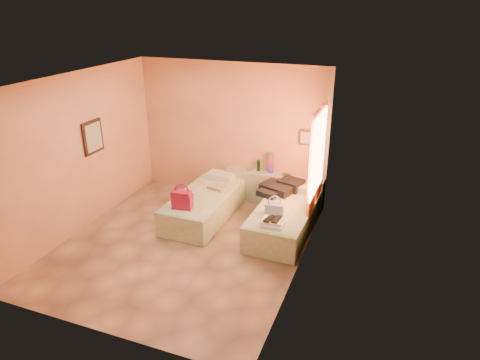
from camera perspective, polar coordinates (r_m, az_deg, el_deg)
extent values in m
plane|color=tan|center=(7.53, -7.48, -8.49)|extent=(4.50, 4.50, 0.00)
cube|color=#EAB07C|center=(8.83, -1.13, 6.52)|extent=(4.00, 0.02, 2.80)
cube|color=#EAB07C|center=(8.02, -20.78, 3.25)|extent=(0.02, 4.50, 2.80)
cube|color=#EAB07C|center=(6.25, 8.29, -0.92)|extent=(0.02, 4.50, 2.80)
cube|color=silver|center=(6.52, -8.77, 12.97)|extent=(4.00, 4.50, 0.02)
cube|color=beige|center=(7.36, 10.39, 3.53)|extent=(0.02, 1.10, 1.40)
cube|color=#FF6B3C|center=(7.35, 9.67, 0.63)|extent=(0.05, 0.55, 2.20)
cube|color=#FF6B3C|center=(7.90, 10.56, 2.18)|extent=(0.05, 0.45, 2.20)
cube|color=black|center=(8.22, -19.04, 5.45)|extent=(0.04, 0.50, 0.60)
cube|color=gold|center=(8.36, 8.76, 5.65)|extent=(0.25, 0.04, 0.30)
cube|color=#9BA386|center=(8.77, 4.48, -1.16)|extent=(2.05, 0.30, 0.65)
cube|color=beige|center=(8.24, -4.73, -3.41)|extent=(0.94, 2.02, 0.50)
cube|color=beige|center=(7.77, 5.97, -5.20)|extent=(0.94, 2.02, 0.50)
cylinder|color=#153A1F|center=(8.74, 2.46, 1.94)|extent=(0.09, 0.09, 0.23)
cube|color=maroon|center=(8.65, 4.17, 2.32)|extent=(0.11, 0.11, 0.42)
cylinder|color=#4F9160|center=(8.80, 1.31, 1.40)|extent=(0.14, 0.14, 0.03)
cube|color=#274A34|center=(8.60, 6.22, 0.71)|extent=(0.19, 0.16, 0.03)
cube|color=white|center=(8.44, 9.93, 0.96)|extent=(0.27, 0.27, 0.28)
cube|color=maroon|center=(7.57, -7.70, -2.59)|extent=(0.38, 0.25, 0.33)
cube|color=tan|center=(8.33, -2.96, -0.94)|extent=(0.39, 0.34, 0.06)
cube|color=black|center=(8.17, 5.37, -0.99)|extent=(0.78, 0.78, 0.19)
cube|color=#3E5495|center=(7.32, 4.58, -3.93)|extent=(0.33, 0.18, 0.20)
cube|color=silver|center=(7.00, 4.46, -5.73)|extent=(0.36, 0.32, 0.10)
cube|color=black|center=(6.98, 4.40, -5.23)|extent=(0.24, 0.29, 0.03)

